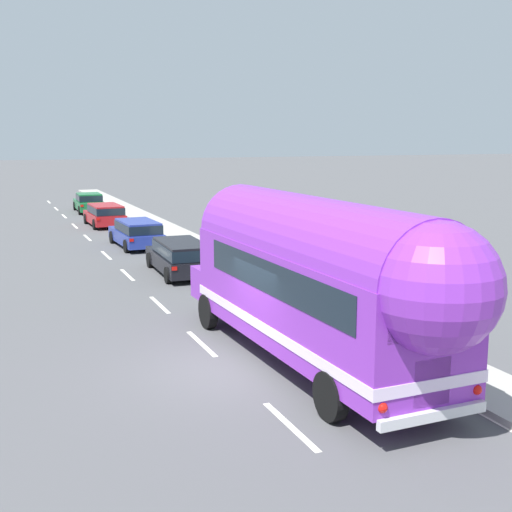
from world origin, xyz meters
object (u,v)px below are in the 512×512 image
at_px(car_lead, 181,255).
at_px(car_second, 137,232).
at_px(car_fourth, 89,202).
at_px(car_third, 105,214).
at_px(painted_bus, 320,276).

height_order(car_lead, car_second, same).
height_order(car_lead, car_fourth, same).
height_order(car_third, car_fourth, same).
relative_size(car_second, car_third, 1.03).
bearing_deg(car_third, car_fourth, 87.99).
distance_m(painted_bus, car_lead, 12.26).
distance_m(car_lead, car_third, 15.92).
height_order(car_lead, car_third, same).
bearing_deg(car_lead, car_second, 91.32).
bearing_deg(painted_bus, car_second, 90.25).
bearing_deg(car_lead, car_fourth, 89.96).
distance_m(car_third, car_fourth, 8.49).
height_order(painted_bus, car_second, painted_bus).
bearing_deg(car_third, painted_bus, -89.60).
relative_size(painted_bus, car_fourth, 2.47).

